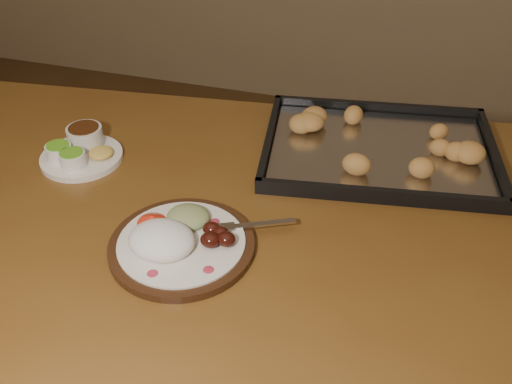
% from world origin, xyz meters
% --- Properties ---
extents(dining_table, '(1.60, 1.07, 0.75)m').
position_xyz_m(dining_table, '(0.14, 0.10, 0.65)').
color(dining_table, brown).
rests_on(dining_table, ground).
extents(dinner_plate, '(0.31, 0.26, 0.06)m').
position_xyz_m(dinner_plate, '(0.09, -0.02, 0.77)').
color(dinner_plate, black).
rests_on(dinner_plate, dining_table).
extents(condiment_saucer, '(0.18, 0.18, 0.06)m').
position_xyz_m(condiment_saucer, '(-0.23, 0.19, 0.77)').
color(condiment_saucer, silver).
rests_on(condiment_saucer, dining_table).
extents(baking_tray, '(0.55, 0.44, 0.05)m').
position_xyz_m(baking_tray, '(0.39, 0.39, 0.77)').
color(baking_tray, black).
rests_on(baking_tray, dining_table).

